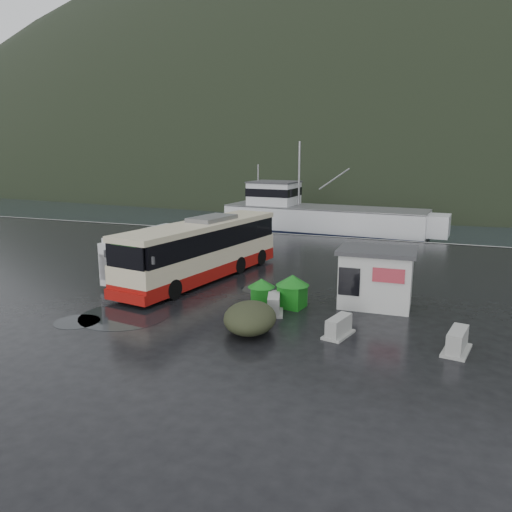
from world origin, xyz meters
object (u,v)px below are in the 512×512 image
at_px(dome_tent, 250,331).
at_px(ticket_kiosk, 375,306).
at_px(coach_bus, 203,278).
at_px(jersey_barrier_a, 338,336).
at_px(waste_bin_left, 261,305).
at_px(jersey_barrier_c, 456,352).
at_px(white_van, 153,278).
at_px(waste_bin_right, 292,307).
at_px(jersey_barrier_b, 274,313).
at_px(fishing_trawler, 324,224).

distance_m(dome_tent, ticket_kiosk, 7.01).
distance_m(coach_bus, jersey_barrier_a, 11.38).
xyz_separation_m(ticket_kiosk, jersey_barrier_a, (-0.86, -4.61, 0.00)).
bearing_deg(waste_bin_left, ticket_kiosk, 19.81).
xyz_separation_m(waste_bin_left, jersey_barrier_c, (8.86, -2.82, 0.00)).
xyz_separation_m(white_van, waste_bin_right, (9.38, -2.58, 0.00)).
bearing_deg(white_van, coach_bus, 20.84).
relative_size(dome_tent, jersey_barrier_b, 1.78).
height_order(waste_bin_left, jersey_barrier_a, waste_bin_left).
distance_m(coach_bus, waste_bin_left, 6.24).
distance_m(jersey_barrier_b, fishing_trawler, 28.67).
bearing_deg(jersey_barrier_a, waste_bin_left, 147.88).
xyz_separation_m(coach_bus, dome_tent, (5.81, -7.24, 0.00)).
height_order(jersey_barrier_c, fishing_trawler, fishing_trawler).
xyz_separation_m(dome_tent, fishing_trawler, (-4.00, 31.07, 0.00)).
bearing_deg(jersey_barrier_b, waste_bin_right, 61.53).
bearing_deg(fishing_trawler, ticket_kiosk, -67.56).
height_order(waste_bin_left, dome_tent, waste_bin_left).
distance_m(coach_bus, white_van, 2.98).
xyz_separation_m(coach_bus, jersey_barrier_a, (9.39, -6.43, 0.00)).
height_order(coach_bus, jersey_barrier_c, coach_bus).
bearing_deg(white_van, jersey_barrier_b, -19.15).
distance_m(dome_tent, jersey_barrier_c, 8.12).
bearing_deg(white_van, fishing_trawler, 82.72).
bearing_deg(waste_bin_left, jersey_barrier_b, -42.72).
height_order(waste_bin_left, jersey_barrier_b, waste_bin_left).
relative_size(jersey_barrier_a, fishing_trawler, 0.07).
relative_size(waste_bin_left, fishing_trawler, 0.06).
distance_m(dome_tent, fishing_trawler, 31.33).
xyz_separation_m(ticket_kiosk, jersey_barrier_c, (3.65, -4.70, 0.00)).
height_order(waste_bin_left, jersey_barrier_c, waste_bin_left).
bearing_deg(waste_bin_right, waste_bin_left, -171.51).
height_order(jersey_barrier_a, jersey_barrier_b, jersey_barrier_b).
relative_size(jersey_barrier_c, fishing_trawler, 0.07).
bearing_deg(dome_tent, jersey_barrier_a, 12.84).
relative_size(dome_tent, jersey_barrier_a, 1.90).
height_order(jersey_barrier_a, jersey_barrier_c, jersey_barrier_c).
bearing_deg(jersey_barrier_c, fishing_trawler, 111.71).
height_order(coach_bus, white_van, coach_bus).
bearing_deg(dome_tent, white_van, 143.73).
bearing_deg(jersey_barrier_b, jersey_barrier_c, -13.94).
relative_size(coach_bus, waste_bin_left, 9.47).
xyz_separation_m(white_van, fishing_trawler, (4.66, 24.72, 0.00)).
height_order(jersey_barrier_a, fishing_trawler, fishing_trawler).
distance_m(waste_bin_right, ticket_kiosk, 4.07).
height_order(white_van, dome_tent, white_van).
height_order(dome_tent, ticket_kiosk, ticket_kiosk).
distance_m(white_van, dome_tent, 10.73).
bearing_deg(jersey_barrier_a, fishing_trawler, 104.05).
bearing_deg(waste_bin_left, dome_tent, -77.64).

